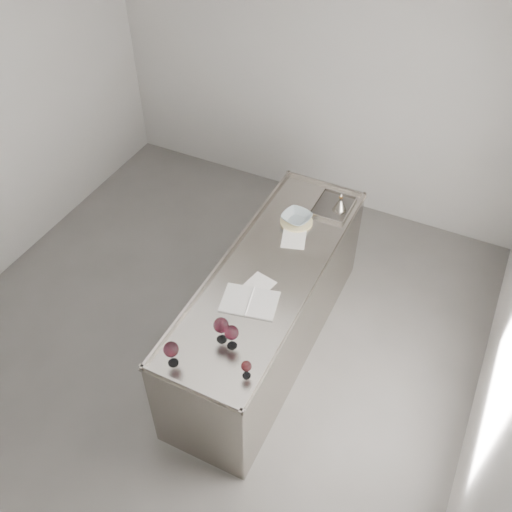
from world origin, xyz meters
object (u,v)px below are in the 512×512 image
at_px(counter, 269,309).
at_px(wine_glass_middle, 221,326).
at_px(wine_glass_small, 246,367).
at_px(notebook, 250,301).
at_px(wine_funnel, 340,205).
at_px(wine_glass_right, 232,333).
at_px(wine_glass_left, 171,350).
at_px(ceramic_bowl, 297,218).

relative_size(counter, wine_glass_middle, 11.64).
height_order(counter, wine_glass_small, wine_glass_small).
bearing_deg(notebook, wine_funnel, 67.40).
bearing_deg(wine_glass_right, wine_glass_left, -133.92).
height_order(wine_glass_left, wine_glass_small, wine_glass_left).
bearing_deg(wine_glass_left, counter, 79.06).
distance_m(wine_glass_left, wine_glass_middle, 0.37).
xyz_separation_m(wine_glass_middle, wine_glass_small, (0.28, -0.19, -0.05)).
bearing_deg(wine_glass_small, wine_glass_left, -165.51).
bearing_deg(notebook, wine_glass_middle, -105.53).
bearing_deg(ceramic_bowl, wine_glass_right, -85.29).
relative_size(ceramic_bowl, wine_funnel, 1.28).
distance_m(counter, wine_glass_middle, 0.97).
relative_size(wine_glass_middle, notebook, 0.46).
bearing_deg(counter, wine_glass_middle, -90.73).
bearing_deg(wine_glass_left, wine_glass_right, 46.08).
distance_m(ceramic_bowl, wine_funnel, 0.41).
height_order(wine_glass_small, notebook, wine_glass_small).
distance_m(counter, wine_glass_right, 0.98).
distance_m(counter, ceramic_bowl, 0.79).
relative_size(wine_glass_left, ceramic_bowl, 0.85).
bearing_deg(wine_glass_small, notebook, 114.70).
relative_size(wine_glass_left, wine_glass_small, 1.41).
height_order(wine_glass_right, wine_funnel, wine_glass_right).
height_order(wine_glass_middle, ceramic_bowl, wine_glass_middle).
relative_size(wine_glass_right, wine_glass_small, 1.36).
bearing_deg(wine_funnel, notebook, -100.07).
bearing_deg(counter, wine_glass_small, -73.72).
bearing_deg(counter, wine_glass_right, -84.16).
bearing_deg(counter, wine_glass_left, -100.94).
distance_m(counter, notebook, 0.60).
bearing_deg(wine_funnel, ceramic_bowl, -131.38).
xyz_separation_m(wine_glass_left, ceramic_bowl, (0.17, 1.67, -0.09)).
bearing_deg(wine_glass_left, wine_glass_middle, 57.91).
height_order(counter, wine_glass_left, wine_glass_left).
bearing_deg(counter, wine_funnel, 75.36).
xyz_separation_m(wine_glass_small, ceramic_bowl, (-0.31, 1.54, -0.05)).
bearing_deg(wine_glass_right, ceramic_bowl, 94.71).
height_order(wine_glass_middle, wine_funnel, wine_glass_middle).
distance_m(wine_glass_left, ceramic_bowl, 1.68).
relative_size(wine_glass_small, wine_funnel, 0.77).
height_order(wine_glass_small, ceramic_bowl, wine_glass_small).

